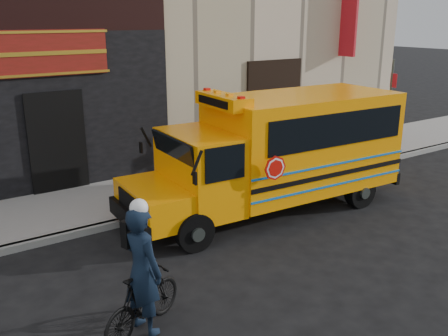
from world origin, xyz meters
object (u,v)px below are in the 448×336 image
at_px(school_bus, 280,149).
at_px(cyclist, 142,273).
at_px(sign_pole, 389,109).
at_px(bicycle, 143,301).

distance_m(school_bus, cyclist, 5.61).
bearing_deg(sign_pole, cyclist, -159.75).
relative_size(sign_pole, cyclist, 1.68).
height_order(school_bus, bicycle, school_bus).
distance_m(bicycle, cyclist, 0.50).
bearing_deg(bicycle, cyclist, 144.54).
xyz_separation_m(school_bus, bicycle, (-4.86, -2.67, -1.02)).
height_order(sign_pole, cyclist, sign_pole).
bearing_deg(bicycle, school_bus, -84.71).
height_order(sign_pole, bicycle, sign_pole).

